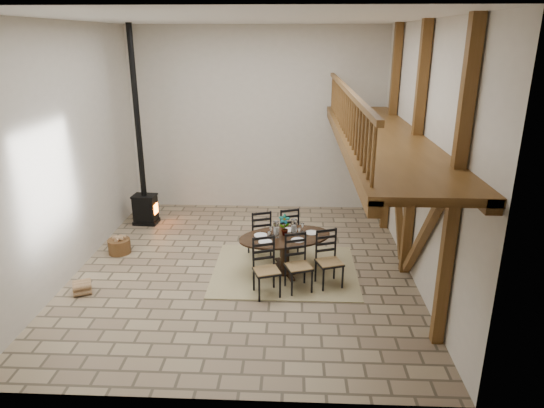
{
  "coord_description": "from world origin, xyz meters",
  "views": [
    {
      "loc": [
        1.02,
        -9.33,
        4.69
      ],
      "look_at": [
        0.58,
        0.4,
        1.31
      ],
      "focal_mm": 32.0,
      "sensor_mm": 36.0,
      "label": 1
    }
  ],
  "objects_px": {
    "wood_stove": "(143,182)",
    "log_stack": "(82,288)",
    "log_basket": "(119,246)",
    "dining_table": "(287,255)"
  },
  "relations": [
    {
      "from": "wood_stove",
      "to": "log_stack",
      "type": "bearing_deg",
      "value": -88.73
    },
    {
      "from": "dining_table",
      "to": "log_stack",
      "type": "relative_size",
      "value": 5.58
    },
    {
      "from": "dining_table",
      "to": "log_basket",
      "type": "bearing_deg",
      "value": 148.38
    },
    {
      "from": "log_basket",
      "to": "log_stack",
      "type": "xyz_separation_m",
      "value": [
        -0.09,
        -1.84,
        -0.07
      ]
    },
    {
      "from": "log_basket",
      "to": "log_stack",
      "type": "relative_size",
      "value": 1.12
    },
    {
      "from": "wood_stove",
      "to": "log_stack",
      "type": "distance_m",
      "value": 3.85
    },
    {
      "from": "log_basket",
      "to": "wood_stove",
      "type": "bearing_deg",
      "value": 87.9
    },
    {
      "from": "log_stack",
      "to": "wood_stove",
      "type": "bearing_deg",
      "value": 87.53
    },
    {
      "from": "dining_table",
      "to": "log_stack",
      "type": "bearing_deg",
      "value": 175.01
    },
    {
      "from": "dining_table",
      "to": "wood_stove",
      "type": "bearing_deg",
      "value": 124.94
    }
  ]
}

